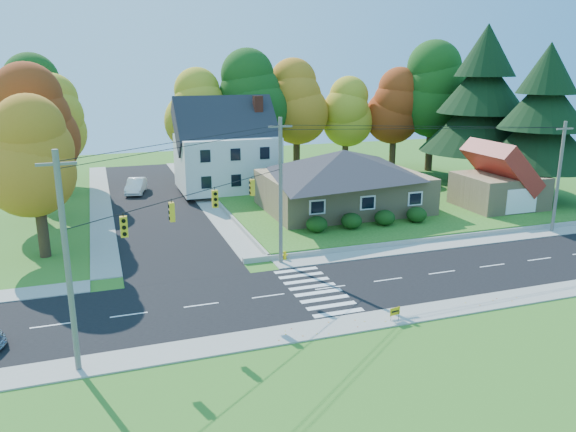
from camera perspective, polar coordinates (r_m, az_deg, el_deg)
name	(u,v)px	position (r m, az deg, el deg)	size (l,w,h in m)	color
ground	(330,288)	(34.91, 4.32, -7.29)	(120.00, 120.00, 0.00)	#3D7923
road_main	(330,288)	(34.90, 4.32, -7.27)	(90.00, 8.00, 0.02)	black
road_cross	(153,202)	(57.35, -13.51, 1.35)	(8.00, 44.00, 0.02)	black
sidewalk_north	(302,261)	(39.22, 1.45, -4.61)	(90.00, 2.00, 0.08)	#9C9A90
sidewalk_south	(367,321)	(30.77, 8.04, -10.55)	(90.00, 2.00, 0.08)	#9C9A90
lawn	(367,195)	(58.30, 7.98, 2.09)	(30.00, 30.00, 0.50)	#3D7923
ranch_house	(343,179)	(51.14, 5.61, 3.78)	(14.60, 10.60, 5.40)	tan
colonial_house	(227,150)	(59.65, -6.24, 6.69)	(10.40, 8.40, 9.60)	silver
garage	(500,182)	(55.27, 20.73, 3.28)	(7.30, 6.30, 4.60)	tan
hedge_row	(368,219)	(45.99, 8.16, -0.32)	(10.70, 1.70, 1.27)	#163A10
traffic_infrastructure	(321,202)	(34.44, 3.38, 1.43)	(38.10, 10.66, 10.00)	#666059
tree_lot_0	(196,110)	(64.69, -9.33, 10.56)	(6.72, 6.72, 12.51)	#3F2A19
tree_lot_1	(250,98)	(64.92, -3.89, 11.89)	(7.84, 7.84, 14.60)	#3F2A19
tree_lot_2	(297,102)	(67.71, 0.90, 11.51)	(7.28, 7.28, 13.56)	#3F2A19
tree_lot_3	(346,112)	(69.16, 5.94, 10.42)	(6.16, 6.16, 11.47)	#3F2A19
tree_lot_4	(395,106)	(70.95, 10.78, 10.89)	(6.72, 6.72, 12.51)	#3F2A19
tree_lot_5	(433,90)	(71.21, 14.54, 12.27)	(8.40, 8.40, 15.64)	#3F2A19
conifer_east_a	(482,101)	(65.32, 19.12, 10.94)	(12.80, 12.80, 16.96)	#3F2A19
conifer_east_b	(543,118)	(59.97, 24.49, 9.04)	(11.20, 11.20, 14.84)	#3F2A19
tree_west_0	(34,157)	(42.23, -24.40, 5.44)	(6.16, 6.16, 11.47)	#3F2A19
tree_west_1	(30,124)	(52.05, -24.75, 8.47)	(7.28, 7.28, 13.56)	#3F2A19
tree_west_2	(51,121)	(61.95, -22.94, 8.92)	(6.72, 6.72, 12.51)	#3F2A19
tree_west_3	(35,103)	(69.96, -24.32, 10.44)	(7.84, 7.84, 14.60)	#3F2A19
white_car	(136,186)	(61.73, -15.20, 2.97)	(1.67, 4.78, 1.57)	white
fire_hydrant	(285,256)	(39.40, -0.32, -4.06)	(0.40, 0.31, 0.69)	yellow
yard_sign	(395,312)	(30.84, 10.82, -9.52)	(0.64, 0.14, 0.81)	black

